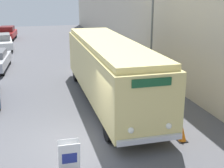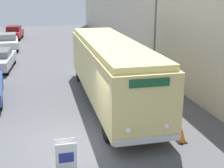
{
  "view_description": "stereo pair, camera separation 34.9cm",
  "coord_description": "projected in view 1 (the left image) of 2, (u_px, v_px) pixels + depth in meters",
  "views": [
    {
      "loc": [
        -1.45,
        -10.66,
        5.61
      ],
      "look_at": [
        1.7,
        1.28,
        1.82
      ],
      "focal_mm": 50.0,
      "sensor_mm": 36.0,
      "label": 1
    },
    {
      "loc": [
        -1.12,
        -10.74,
        5.61
      ],
      "look_at": [
        1.7,
        1.28,
        1.82
      ],
      "focal_mm": 50.0,
      "sensor_mm": 36.0,
      "label": 2
    }
  ],
  "objects": [
    {
      "name": "traffic_cone",
      "position": [
        183.0,
        134.0,
        11.88
      ],
      "size": [
        0.36,
        0.36,
        0.6
      ],
      "color": "black",
      "rests_on": "ground_plane"
    },
    {
      "name": "sign_board",
      "position": [
        69.0,
        158.0,
        9.77
      ],
      "size": [
        0.67,
        0.4,
        1.08
      ],
      "color": "gray",
      "rests_on": "ground_plane"
    },
    {
      "name": "parked_car_far",
      "position": [
        1.0,
        42.0,
        29.58
      ],
      "size": [
        2.27,
        4.49,
        1.51
      ],
      "rotation": [
        0.0,
        0.0,
        0.08
      ],
      "color": "black",
      "rests_on": "ground_plane"
    },
    {
      "name": "building_wall_right",
      "position": [
        148.0,
        14.0,
        21.56
      ],
      "size": [
        0.3,
        60.0,
        7.86
      ],
      "color": "beige",
      "rests_on": "ground_plane"
    },
    {
      "name": "parked_car_distant",
      "position": [
        7.0,
        33.0,
        35.67
      ],
      "size": [
        2.1,
        4.19,
        1.49
      ],
      "rotation": [
        0.0,
        0.0,
        -0.1
      ],
      "color": "black",
      "rests_on": "ground_plane"
    },
    {
      "name": "vintage_bus",
      "position": [
        109.0,
        68.0,
        15.66
      ],
      "size": [
        2.52,
        11.38,
        3.15
      ],
      "color": "black",
      "rests_on": "ground_plane"
    },
    {
      "name": "ground_plane",
      "position": [
        77.0,
        143.0,
        11.85
      ],
      "size": [
        80.0,
        80.0,
        0.0
      ],
      "primitive_type": "plane",
      "color": "#56565B"
    },
    {
      "name": "streetlamp",
      "position": [
        153.0,
        13.0,
        18.18
      ],
      "size": [
        0.36,
        0.36,
        6.52
      ],
      "color": "#595E60",
      "rests_on": "ground_plane"
    }
  ]
}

